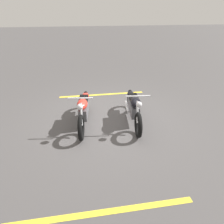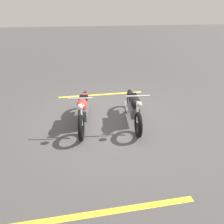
{
  "view_description": "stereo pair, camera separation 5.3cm",
  "coord_description": "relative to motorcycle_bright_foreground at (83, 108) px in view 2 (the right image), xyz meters",
  "views": [
    {
      "loc": [
        5.46,
        -0.66,
        3.08
      ],
      "look_at": [
        0.84,
        0.0,
        0.65
      ],
      "focal_mm": 33.21,
      "sensor_mm": 36.0,
      "label": 1
    },
    {
      "loc": [
        5.45,
        -0.72,
        3.08
      ],
      "look_at": [
        0.84,
        0.0,
        0.65
      ],
      "focal_mm": 33.21,
      "sensor_mm": 36.0,
      "label": 2
    }
  ],
  "objects": [
    {
      "name": "parking_stripe_near",
      "position": [
        -2.03,
        0.72,
        -0.46
      ],
      "size": [
        0.19,
        3.2,
        0.01
      ],
      "primitive_type": "cube",
      "rotation": [
        0.0,
        0.0,
        1.59
      ],
      "color": "yellow",
      "rests_on": "ground"
    },
    {
      "name": "ground_plane",
      "position": [
        -0.15,
        0.71,
        -0.46
      ],
      "size": [
        60.0,
        60.0,
        0.0
      ],
      "primitive_type": "plane",
      "color": "#474444"
    },
    {
      "name": "motorcycle_bright_foreground",
      "position": [
        0.0,
        0.0,
        0.0
      ],
      "size": [
        2.23,
        0.62,
        1.04
      ],
      "rotation": [
        0.0,
        0.0,
        -0.11
      ],
      "color": "black",
      "rests_on": "ground"
    },
    {
      "name": "motorcycle_dark_foreground",
      "position": [
        0.07,
        1.43,
        0.0
      ],
      "size": [
        2.23,
        0.62,
        1.04
      ],
      "rotation": [
        0.0,
        0.0,
        -0.09
      ],
      "color": "black",
      "rests_on": "ground"
    },
    {
      "name": "parking_stripe_mid",
      "position": [
        3.03,
        0.21,
        -0.46
      ],
      "size": [
        0.19,
        3.2,
        0.01
      ],
      "primitive_type": "cube",
      "rotation": [
        0.0,
        0.0,
        1.59
      ],
      "color": "yellow",
      "rests_on": "ground"
    }
  ]
}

